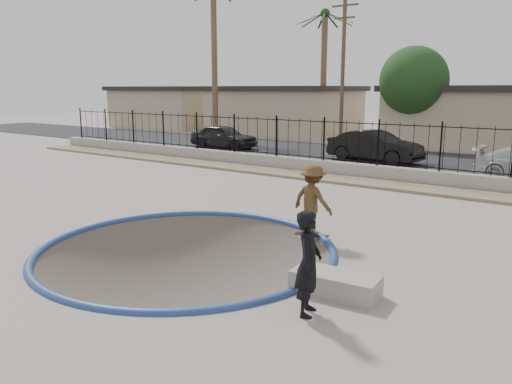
{
  "coord_description": "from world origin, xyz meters",
  "views": [
    {
      "loc": [
        7.88,
        -9.12,
        3.72
      ],
      "look_at": [
        -0.17,
        2.0,
        0.86
      ],
      "focal_mm": 35.0,
      "sensor_mm": 36.0,
      "label": 1
    }
  ],
  "objects_px": {
    "skater": "(312,203)",
    "car_b": "(375,146)",
    "videographer": "(308,263)",
    "concrete_ledge": "(335,284)",
    "skateboard": "(312,235)",
    "car_a": "(224,136)"
  },
  "relations": [
    {
      "from": "skater",
      "to": "car_b",
      "type": "distance_m",
      "value": 13.97
    },
    {
      "from": "car_b",
      "to": "concrete_ledge",
      "type": "bearing_deg",
      "value": -154.12
    },
    {
      "from": "skater",
      "to": "concrete_ledge",
      "type": "height_order",
      "value": "skater"
    },
    {
      "from": "skater",
      "to": "concrete_ledge",
      "type": "relative_size",
      "value": 1.11
    },
    {
      "from": "concrete_ledge",
      "to": "car_a",
      "type": "relative_size",
      "value": 0.37
    },
    {
      "from": "car_a",
      "to": "videographer",
      "type": "bearing_deg",
      "value": -141.2
    },
    {
      "from": "skater",
      "to": "car_b",
      "type": "height_order",
      "value": "skater"
    },
    {
      "from": "videographer",
      "to": "concrete_ledge",
      "type": "bearing_deg",
      "value": -20.62
    },
    {
      "from": "skater",
      "to": "car_a",
      "type": "bearing_deg",
      "value": -34.72
    },
    {
      "from": "skater",
      "to": "concrete_ledge",
      "type": "distance_m",
      "value": 3.64
    },
    {
      "from": "skateboard",
      "to": "skater",
      "type": "bearing_deg",
      "value": 0.0
    },
    {
      "from": "car_a",
      "to": "car_b",
      "type": "xyz_separation_m",
      "value": [
        10.0,
        0.0,
        0.06
      ]
    },
    {
      "from": "skater",
      "to": "videographer",
      "type": "bearing_deg",
      "value": 127.83
    },
    {
      "from": "skater",
      "to": "car_a",
      "type": "height_order",
      "value": "skater"
    },
    {
      "from": "skateboard",
      "to": "car_a",
      "type": "bearing_deg",
      "value": 124.17
    },
    {
      "from": "skater",
      "to": "skateboard",
      "type": "bearing_deg",
      "value": -0.0
    },
    {
      "from": "concrete_ledge",
      "to": "skater",
      "type": "bearing_deg",
      "value": 126.48
    },
    {
      "from": "skateboard",
      "to": "videographer",
      "type": "relative_size",
      "value": 0.5
    },
    {
      "from": "videographer",
      "to": "skateboard",
      "type": "bearing_deg",
      "value": 8.07
    },
    {
      "from": "concrete_ledge",
      "to": "car_a",
      "type": "distance_m",
      "value": 22.88
    },
    {
      "from": "videographer",
      "to": "concrete_ledge",
      "type": "xyz_separation_m",
      "value": [
        0.0,
        1.01,
        -0.69
      ]
    },
    {
      "from": "skater",
      "to": "car_b",
      "type": "xyz_separation_m",
      "value": [
        -3.95,
        13.4,
        -0.06
      ]
    }
  ]
}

